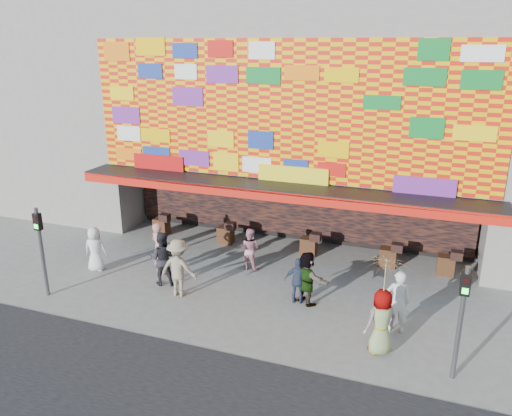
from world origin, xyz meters
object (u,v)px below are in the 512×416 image
object	(u,v)px
ped_h	(398,302)
parasol	(385,277)
ped_c	(162,258)
ped_d	(179,268)
ped_b	(159,248)
signal_right	(462,311)
ped_g	(381,322)
ped_e	(298,281)
ped_f	(307,278)
signal_left	(41,242)
ped_a	(95,249)
ped_i	(250,249)

from	to	relation	value
ped_h	parasol	size ratio (longest dim) A/B	0.95
ped_c	ped_d	size ratio (longest dim) A/B	0.97
ped_h	ped_b	bearing A→B (deg)	-15.29
signal_right	ped_g	xyz separation A→B (m)	(-1.83, 0.47, -0.95)
ped_g	signal_right	bearing A→B (deg)	127.21
ped_e	ped_f	world-z (taller)	ped_f
signal_left	ped_a	world-z (taller)	signal_left
ped_c	ped_e	bearing A→B (deg)	165.50
ped_b	ped_f	xyz separation A→B (m)	(5.43, -0.29, -0.09)
ped_g	ped_h	world-z (taller)	ped_h
ped_b	ped_e	size ratio (longest dim) A/B	1.27
ped_e	parasol	distance (m)	3.62
ped_e	signal_right	bearing A→B (deg)	148.34
ped_c	ped_h	bearing A→B (deg)	159.12
ped_g	ped_h	distance (m)	1.23
ped_b	ped_h	distance (m)	8.29
signal_left	ped_i	xyz separation A→B (m)	(5.50, 4.13, -1.08)
signal_right	ped_b	bearing A→B (deg)	164.66
ped_h	ped_f	bearing A→B (deg)	-22.71
ped_b	ped_i	size ratio (longest dim) A/B	1.23
ped_f	ped_g	world-z (taller)	ped_g
signal_right	ped_h	xyz separation A→B (m)	(-1.53, 1.66, -0.92)
ped_d	ped_i	xyz separation A→B (m)	(1.44, 2.64, -0.18)
ped_e	ped_i	world-z (taller)	ped_i
ped_c	ped_d	xyz separation A→B (m)	(0.91, -0.52, 0.03)
ped_c	ped_e	world-z (taller)	ped_c
ped_f	ped_b	bearing A→B (deg)	32.79
ped_e	ped_b	bearing A→B (deg)	-8.85
ped_f	parasol	xyz separation A→B (m)	(2.49, -1.91, 1.34)
signal_left	ped_i	distance (m)	6.96
parasol	ped_i	bearing A→B (deg)	144.12
ped_a	ped_f	world-z (taller)	ped_f
ped_a	parasol	bearing A→B (deg)	157.21
ped_f	ped_e	bearing A→B (deg)	49.74
signal_right	ped_g	world-z (taller)	signal_right
signal_right	ped_f	distance (m)	5.04
ped_b	parasol	distance (m)	8.32
ped_a	ped_g	distance (m)	10.36
signal_right	ped_g	size ratio (longest dim) A/B	1.64
ped_e	ped_h	size ratio (longest dim) A/B	0.80
ped_g	ped_c	bearing A→B (deg)	-50.28
ped_h	ped_i	bearing A→B (deg)	-32.93
signal_left	ped_f	xyz separation A→B (m)	(8.07, 2.38, -0.99)
signal_left	ped_f	distance (m)	8.48
ped_b	ped_c	distance (m)	0.84
signal_right	ped_h	world-z (taller)	signal_right
signal_left	ped_b	bearing A→B (deg)	45.33
ped_i	signal_left	bearing A→B (deg)	42.10
signal_right	ped_e	world-z (taller)	signal_right
ped_h	ped_d	bearing A→B (deg)	-6.80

